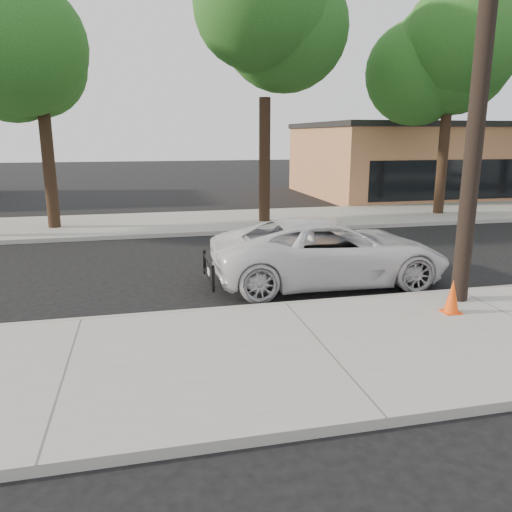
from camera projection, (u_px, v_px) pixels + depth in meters
name	position (u px, v px, depth m)	size (l,w,h in m)	color
ground	(262.00, 281.00, 12.26)	(120.00, 120.00, 0.00)	black
near_sidewalk	(323.00, 350.00, 8.17)	(90.00, 4.40, 0.15)	gray
far_sidewalk	(213.00, 222.00, 20.29)	(90.00, 5.00, 0.15)	gray
curb_near	(286.00, 306.00, 10.26)	(90.00, 0.12, 0.16)	#9E9B93
building_main	(455.00, 160.00, 30.43)	(18.00, 10.00, 4.00)	#A36D43
utility_pole	(482.00, 70.00, 9.38)	(1.40, 0.34, 9.00)	black
tree_b	(43.00, 56.00, 17.17)	(4.34, 4.20, 8.45)	black
tree_c	(272.00, 40.00, 18.35)	(4.96, 4.80, 9.55)	black
tree_d	(457.00, 64.00, 20.51)	(4.50, 4.35, 8.75)	black
police_cruiser	(330.00, 251.00, 11.99)	(2.61, 5.67, 1.57)	silver
traffic_cone	(452.00, 297.00, 9.62)	(0.35, 0.35, 0.66)	#F44C0C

